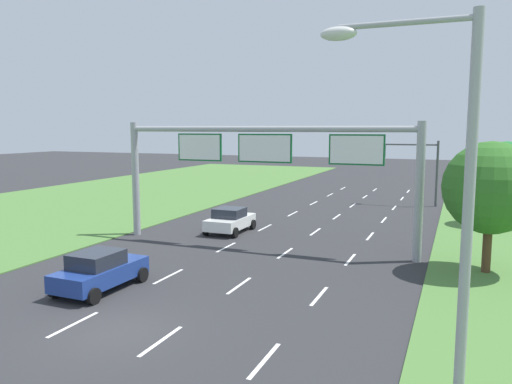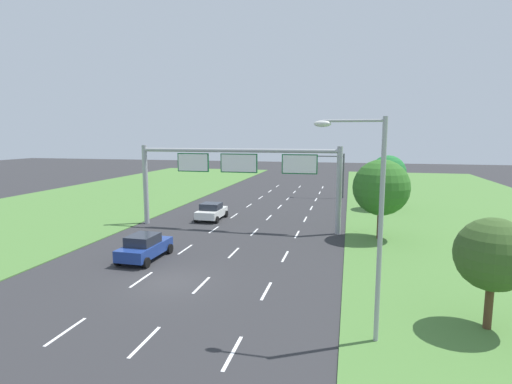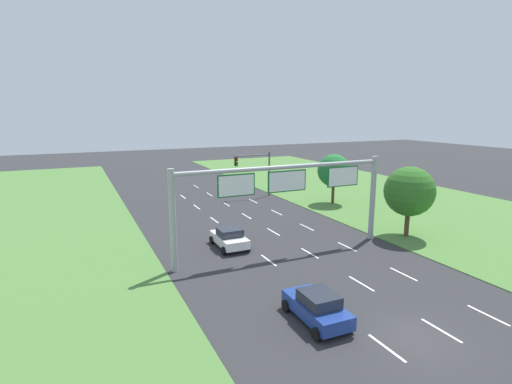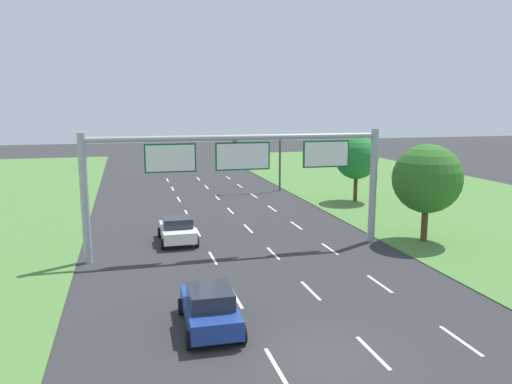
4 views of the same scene
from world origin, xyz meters
TOP-DOWN VIEW (x-y plane):
  - ground_plane at (0.00, 0.00)m, footprint 200.00×200.00m
  - lane_dashes_inner_left at (-1.75, 12.00)m, footprint 0.14×62.40m
  - lane_dashes_inner_right at (1.75, 12.00)m, footprint 0.14×62.40m
  - lane_dashes_slip at (5.25, 12.00)m, footprint 0.14×62.40m
  - car_near_red at (-3.31, 15.81)m, footprint 2.21×3.93m
  - car_lead_silver at (-3.36, 3.33)m, footprint 2.21×4.18m
  - sign_gantry at (0.16, 12.93)m, footprint 17.24×0.44m
  - traffic_light_mast at (6.49, 32.08)m, footprint 4.76×0.49m
  - street_lamp at (9.97, -3.99)m, footprint 2.61×0.32m
  - roadside_tree_mid at (11.52, 12.00)m, footprint 4.21×4.21m
  - roadside_tree_far at (13.11, 24.91)m, footprint 3.75×3.75m

SIDE VIEW (x-z plane):
  - ground_plane at x=0.00m, z-range 0.00..0.00m
  - lane_dashes_inner_left at x=-1.75m, z-range 0.00..0.01m
  - lane_dashes_inner_right at x=1.75m, z-range 0.00..0.01m
  - lane_dashes_slip at x=5.25m, z-range 0.00..0.01m
  - car_near_red at x=-3.31m, z-range 0.00..1.58m
  - car_lead_silver at x=-3.36m, z-range 0.00..1.64m
  - traffic_light_mast at x=6.49m, z-range 1.07..6.67m
  - roadside_tree_far at x=13.11m, z-range 1.00..6.78m
  - roadside_tree_mid at x=11.52m, z-range 0.92..7.00m
  - sign_gantry at x=0.16m, z-range 1.45..8.45m
  - street_lamp at x=9.97m, z-range 0.83..9.33m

